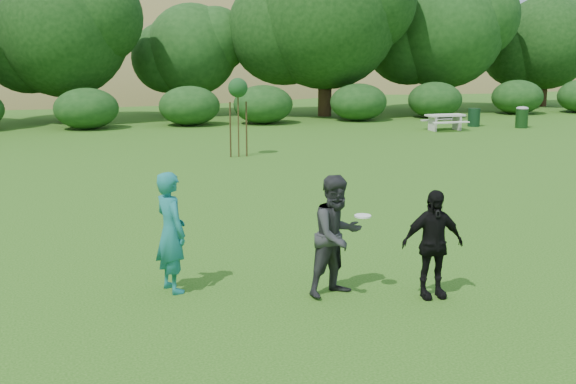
{
  "coord_description": "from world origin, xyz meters",
  "views": [
    {
      "loc": [
        -4.26,
        -10.64,
        4.04
      ],
      "look_at": [
        0.0,
        3.0,
        1.1
      ],
      "focal_mm": 45.0,
      "sensor_mm": 36.0,
      "label": 1
    }
  ],
  "objects_px": {
    "player_grey": "(337,236)",
    "trash_can_near": "(474,117)",
    "picnic_table": "(445,120)",
    "player_black": "(432,244)",
    "trash_can_lidded": "(522,117)",
    "player_teal": "(171,232)",
    "sapling": "(238,90)"
  },
  "relations": [
    {
      "from": "trash_can_near",
      "to": "trash_can_lidded",
      "type": "height_order",
      "value": "trash_can_lidded"
    },
    {
      "from": "picnic_table",
      "to": "player_black",
      "type": "bearing_deg",
      "value": -119.92
    },
    {
      "from": "player_grey",
      "to": "sapling",
      "type": "height_order",
      "value": "sapling"
    },
    {
      "from": "sapling",
      "to": "trash_can_lidded",
      "type": "height_order",
      "value": "sapling"
    },
    {
      "from": "player_grey",
      "to": "trash_can_near",
      "type": "relative_size",
      "value": 2.22
    },
    {
      "from": "player_teal",
      "to": "sapling",
      "type": "bearing_deg",
      "value": -35.51
    },
    {
      "from": "player_grey",
      "to": "trash_can_near",
      "type": "bearing_deg",
      "value": 34.24
    },
    {
      "from": "player_teal",
      "to": "player_grey",
      "type": "distance_m",
      "value": 2.73
    },
    {
      "from": "trash_can_lidded",
      "to": "player_black",
      "type": "bearing_deg",
      "value": -128.1
    },
    {
      "from": "player_black",
      "to": "trash_can_near",
      "type": "distance_m",
      "value": 25.66
    },
    {
      "from": "player_teal",
      "to": "trash_can_lidded",
      "type": "distance_m",
      "value": 27.29
    },
    {
      "from": "trash_can_near",
      "to": "picnic_table",
      "type": "relative_size",
      "value": 0.5
    },
    {
      "from": "sapling",
      "to": "player_teal",
      "type": "bearing_deg",
      "value": -107.87
    },
    {
      "from": "trash_can_near",
      "to": "picnic_table",
      "type": "height_order",
      "value": "trash_can_near"
    },
    {
      "from": "player_grey",
      "to": "player_teal",
      "type": "bearing_deg",
      "value": 139.45
    },
    {
      "from": "player_black",
      "to": "trash_can_near",
      "type": "xyz_separation_m",
      "value": [
        13.99,
        21.51,
        -0.44
      ]
    },
    {
      "from": "picnic_table",
      "to": "trash_can_lidded",
      "type": "relative_size",
      "value": 1.71
    },
    {
      "from": "sapling",
      "to": "picnic_table",
      "type": "height_order",
      "value": "sapling"
    },
    {
      "from": "player_black",
      "to": "trash_can_lidded",
      "type": "bearing_deg",
      "value": 56.06
    },
    {
      "from": "trash_can_near",
      "to": "sapling",
      "type": "distance_m",
      "value": 14.94
    },
    {
      "from": "player_teal",
      "to": "sapling",
      "type": "distance_m",
      "value": 14.62
    },
    {
      "from": "player_grey",
      "to": "player_black",
      "type": "bearing_deg",
      "value": -41.15
    },
    {
      "from": "player_grey",
      "to": "trash_can_lidded",
      "type": "distance_m",
      "value": 26.23
    },
    {
      "from": "trash_can_lidded",
      "to": "player_grey",
      "type": "bearing_deg",
      "value": -131.32
    },
    {
      "from": "sapling",
      "to": "trash_can_near",
      "type": "bearing_deg",
      "value": 24.35
    },
    {
      "from": "player_teal",
      "to": "trash_can_lidded",
      "type": "height_order",
      "value": "player_teal"
    },
    {
      "from": "player_grey",
      "to": "picnic_table",
      "type": "height_order",
      "value": "player_grey"
    },
    {
      "from": "player_black",
      "to": "trash_can_near",
      "type": "relative_size",
      "value": 1.97
    },
    {
      "from": "sapling",
      "to": "trash_can_lidded",
      "type": "xyz_separation_m",
      "value": [
        15.39,
        4.86,
        -1.88
      ]
    },
    {
      "from": "trash_can_lidded",
      "to": "sapling",
      "type": "bearing_deg",
      "value": -162.47
    },
    {
      "from": "trash_can_near",
      "to": "trash_can_lidded",
      "type": "relative_size",
      "value": 0.86
    },
    {
      "from": "sapling",
      "to": "player_grey",
      "type": "bearing_deg",
      "value": -97.38
    }
  ]
}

